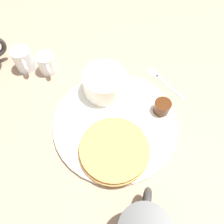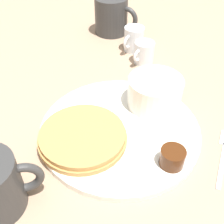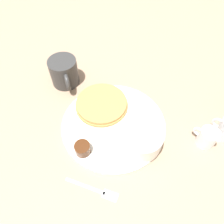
{
  "view_description": "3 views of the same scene",
  "coord_description": "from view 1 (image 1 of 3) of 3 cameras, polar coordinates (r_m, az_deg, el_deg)",
  "views": [
    {
      "loc": [
        -0.07,
        -0.23,
        0.46
      ],
      "look_at": [
        -0.0,
        0.01,
        0.04
      ],
      "focal_mm": 35.0,
      "sensor_mm": 36.0,
      "label": 1
    },
    {
      "loc": [
        0.25,
        -0.26,
        0.37
      ],
      "look_at": [
        -0.01,
        -0.01,
        0.05
      ],
      "focal_mm": 45.0,
      "sensor_mm": 36.0,
      "label": 2
    },
    {
      "loc": [
        0.24,
        0.22,
        0.52
      ],
      "look_at": [
        -0.01,
        -0.02,
        0.04
      ],
      "focal_mm": 35.0,
      "sensor_mm": 36.0,
      "label": 3
    }
  ],
  "objects": [
    {
      "name": "syrup_cup",
      "position": [
        0.52,
        12.95,
        1.28
      ],
      "size": [
        0.04,
        0.04,
        0.03
      ],
      "color": "#47230F",
      "rests_on": "plate"
    },
    {
      "name": "butter_ramekin",
      "position": [
        0.55,
        -0.62,
        8.43
      ],
      "size": [
        0.04,
        0.04,
        0.04
      ],
      "color": "white",
      "rests_on": "plate"
    },
    {
      "name": "bowl",
      "position": [
        0.53,
        -2.0,
        7.71
      ],
      "size": [
        0.1,
        0.1,
        0.06
      ],
      "color": "white",
      "rests_on": "plate"
    },
    {
      "name": "fork",
      "position": [
        0.6,
        12.77,
        8.29
      ],
      "size": [
        0.06,
        0.13,
        0.0
      ],
      "color": "silver",
      "rests_on": "ground_plane"
    },
    {
      "name": "creamer_pitcher_far",
      "position": [
        0.64,
        -22.13,
        12.62
      ],
      "size": [
        0.05,
        0.07,
        0.06
      ],
      "color": "white",
      "rests_on": "ground_plane"
    },
    {
      "name": "creamer_pitcher_near",
      "position": [
        0.62,
        -16.64,
        12.1
      ],
      "size": [
        0.05,
        0.07,
        0.05
      ],
      "color": "white",
      "rests_on": "ground_plane"
    },
    {
      "name": "ground_plane",
      "position": [
        0.52,
        0.81,
        -3.19
      ],
      "size": [
        4.0,
        4.0,
        0.0
      ],
      "primitive_type": "plane",
      "color": "#9E7F66"
    },
    {
      "name": "plate",
      "position": [
        0.51,
        0.82,
        -2.88
      ],
      "size": [
        0.29,
        0.29,
        0.01
      ],
      "color": "white",
      "rests_on": "ground_plane"
    },
    {
      "name": "pancake_stack",
      "position": [
        0.47,
        0.56,
        -9.73
      ],
      "size": [
        0.15,
        0.15,
        0.02
      ],
      "color": "#B78447",
      "rests_on": "plate"
    }
  ]
}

